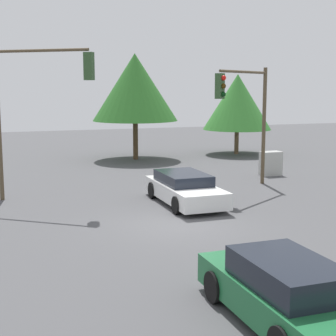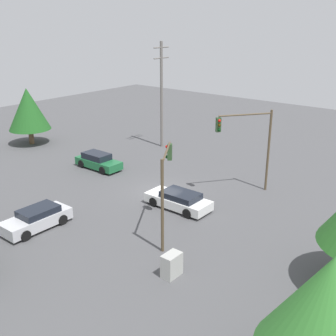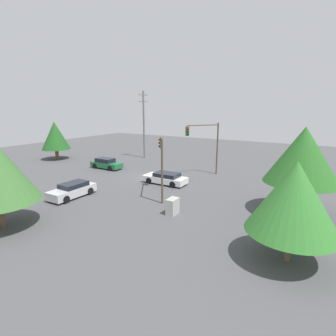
% 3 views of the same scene
% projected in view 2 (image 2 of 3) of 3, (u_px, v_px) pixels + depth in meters
% --- Properties ---
extents(ground_plane, '(80.00, 80.00, 0.00)m').
position_uv_depth(ground_plane, '(161.00, 192.00, 32.57)').
color(ground_plane, '#4C4C4F').
extents(sedan_white, '(2.03, 4.80, 1.24)m').
position_uv_depth(sedan_white, '(179.00, 200.00, 29.62)').
color(sedan_white, silver).
rests_on(sedan_white, ground_plane).
extents(sedan_silver, '(4.43, 1.90, 1.34)m').
position_uv_depth(sedan_silver, '(37.00, 219.00, 26.76)').
color(sedan_silver, silver).
rests_on(sedan_silver, ground_plane).
extents(sedan_green, '(1.84, 4.47, 1.41)m').
position_uv_depth(sedan_green, '(98.00, 161.00, 37.46)').
color(sedan_green, '#1E6638').
rests_on(sedan_green, ground_plane).
extents(traffic_signal_main, '(3.63, 2.78, 6.34)m').
position_uv_depth(traffic_signal_main, '(249.00, 137.00, 31.14)').
color(traffic_signal_main, brown).
rests_on(traffic_signal_main, ground_plane).
extents(traffic_signal_cross, '(3.73, 2.56, 5.60)m').
position_uv_depth(traffic_signal_cross, '(166.00, 177.00, 24.68)').
color(traffic_signal_cross, brown).
rests_on(traffic_signal_cross, ground_plane).
extents(utility_pole_tall, '(2.20, 0.28, 10.61)m').
position_uv_depth(utility_pole_tall, '(162.00, 93.00, 42.33)').
color(utility_pole_tall, slate).
rests_on(utility_pole_tall, ground_plane).
extents(electrical_cabinet, '(1.08, 0.68, 1.28)m').
position_uv_depth(electrical_cabinet, '(172.00, 265.00, 21.77)').
color(electrical_cabinet, '#B2B2AD').
rests_on(electrical_cabinet, ground_plane).
extents(tree_left, '(4.76, 4.76, 5.57)m').
position_uv_depth(tree_left, '(329.00, 306.00, 14.02)').
color(tree_left, brown).
rests_on(tree_left, ground_plane).
extents(tree_right, '(4.33, 4.33, 5.94)m').
position_uv_depth(tree_right, '(28.00, 109.00, 43.86)').
color(tree_right, brown).
rests_on(tree_right, ground_plane).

